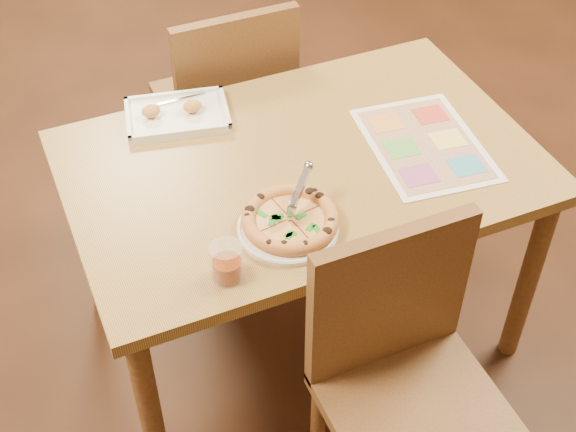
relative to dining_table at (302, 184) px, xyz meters
name	(u,v)px	position (x,y,z in m)	size (l,w,h in m)	color
dining_table	(302,184)	(0.00, 0.00, 0.00)	(1.30, 0.85, 0.72)	olive
chair_near	(403,356)	(0.00, -0.60, -0.07)	(0.42, 0.42, 0.47)	brown
chair_far	(230,92)	(0.00, 0.60, -0.07)	(0.42, 0.42, 0.47)	brown
plate	(288,228)	(-0.15, -0.24, 0.09)	(0.26, 0.26, 0.01)	silver
pizza	(290,219)	(-0.14, -0.23, 0.11)	(0.25, 0.25, 0.04)	#CD8246
pizza_cutter	(298,193)	(-0.10, -0.20, 0.17)	(0.12, 0.12, 0.09)	silver
appetizer_tray	(177,115)	(-0.26, 0.32, 0.10)	(0.33, 0.26, 0.06)	white
glass_tumbler	(227,264)	(-0.34, -0.33, 0.13)	(0.08, 0.08, 0.10)	maroon
menu	(425,144)	(0.35, -0.07, 0.09)	(0.31, 0.43, 0.01)	silver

